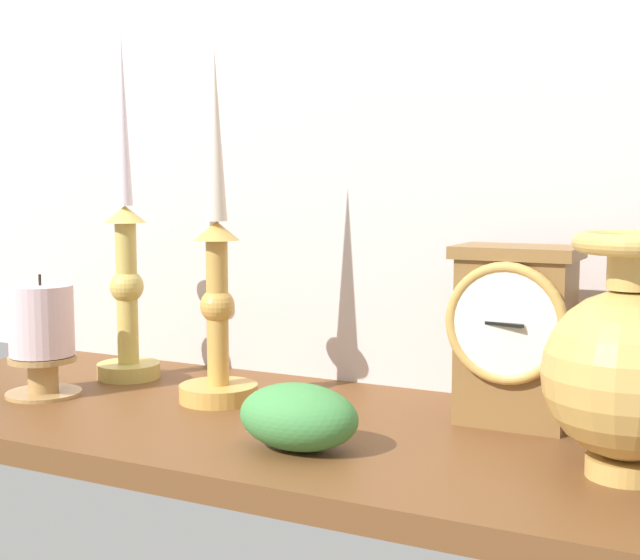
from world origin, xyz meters
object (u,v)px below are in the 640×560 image
candlestick_tall_center (126,269)px  mantel_clock (514,333)px  candlestick_tall_left (217,285)px  brass_vase_bulbous (628,368)px  pillar_candle_front (42,335)px

candlestick_tall_center → mantel_clock: bearing=1.0°
mantel_clock → candlestick_tall_left: (-30.37, -5.35, 3.51)cm
candlestick_tall_center → brass_vase_bulbous: (58.05, -10.49, -4.29)cm
brass_vase_bulbous → pillar_candle_front: 60.94cm
mantel_clock → brass_vase_bulbous: size_ratio=0.89×
candlestick_tall_left → brass_vase_bulbous: size_ratio=1.91×
candlestick_tall_left → pillar_candle_front: candlestick_tall_left is taller
candlestick_tall_left → brass_vase_bulbous: (42.26, -5.95, -3.64)cm
candlestick_tall_left → candlestick_tall_center: 16.45cm
mantel_clock → candlestick_tall_left: 31.03cm
candlestick_tall_left → pillar_candle_front: (-18.64, -6.49, -5.81)cm
candlestick_tall_left → brass_vase_bulbous: 42.83cm
brass_vase_bulbous → pillar_candle_front: (-60.89, -0.54, -2.17)cm
candlestick_tall_left → candlestick_tall_center: (-15.80, 4.54, 0.65)cm
candlestick_tall_center → brass_vase_bulbous: bearing=-10.2°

